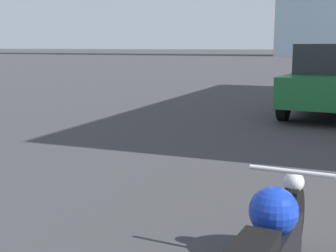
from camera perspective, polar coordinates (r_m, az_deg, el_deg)
parked_car_green at (r=11.70m, az=19.33°, el=5.31°), size 2.12×4.24×1.68m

